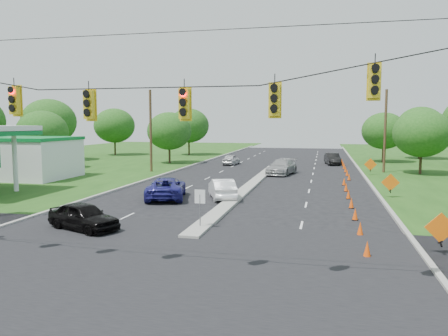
% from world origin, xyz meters
% --- Properties ---
extents(ground, '(160.00, 160.00, 0.00)m').
position_xyz_m(ground, '(0.00, 0.00, 0.00)').
color(ground, black).
rests_on(ground, ground).
extents(cross_street, '(160.00, 14.00, 0.02)m').
position_xyz_m(cross_street, '(0.00, 0.00, 0.00)').
color(cross_street, black).
rests_on(cross_street, ground).
extents(curb_left, '(0.25, 110.00, 0.16)m').
position_xyz_m(curb_left, '(-10.10, 30.00, 0.00)').
color(curb_left, gray).
rests_on(curb_left, ground).
extents(curb_right, '(0.25, 110.00, 0.16)m').
position_xyz_m(curb_right, '(10.10, 30.00, 0.00)').
color(curb_right, gray).
rests_on(curb_right, ground).
extents(median, '(1.00, 34.00, 0.18)m').
position_xyz_m(median, '(0.00, 21.00, 0.00)').
color(median, gray).
rests_on(median, ground).
extents(median_sign, '(0.55, 0.06, 2.05)m').
position_xyz_m(median_sign, '(0.00, 6.00, 1.46)').
color(median_sign, gray).
rests_on(median_sign, ground).
extents(signal_span, '(25.60, 0.32, 9.00)m').
position_xyz_m(signal_span, '(-0.05, -1.00, 4.97)').
color(signal_span, '#422D1C').
rests_on(signal_span, ground).
extents(utility_pole_far_left, '(0.28, 0.28, 9.00)m').
position_xyz_m(utility_pole_far_left, '(-12.50, 30.00, 4.50)').
color(utility_pole_far_left, '#422D1C').
rests_on(utility_pole_far_left, ground).
extents(utility_pole_far_right, '(0.28, 0.28, 9.00)m').
position_xyz_m(utility_pole_far_right, '(12.50, 35.00, 4.50)').
color(utility_pole_far_right, '#422D1C').
rests_on(utility_pole_far_right, ground).
extents(gas_station, '(18.40, 19.70, 5.20)m').
position_xyz_m(gas_station, '(-23.64, 20.24, 2.58)').
color(gas_station, white).
rests_on(gas_station, ground).
extents(cone_0, '(0.32, 0.32, 0.70)m').
position_xyz_m(cone_0, '(7.86, 3.00, 0.35)').
color(cone_0, '#EE4B0A').
rests_on(cone_0, ground).
extents(cone_1, '(0.32, 0.32, 0.70)m').
position_xyz_m(cone_1, '(7.86, 6.50, 0.35)').
color(cone_1, '#EE4B0A').
rests_on(cone_1, ground).
extents(cone_2, '(0.32, 0.32, 0.70)m').
position_xyz_m(cone_2, '(7.86, 10.00, 0.35)').
color(cone_2, '#EE4B0A').
rests_on(cone_2, ground).
extents(cone_3, '(0.32, 0.32, 0.70)m').
position_xyz_m(cone_3, '(7.86, 13.50, 0.35)').
color(cone_3, '#EE4B0A').
rests_on(cone_3, ground).
extents(cone_4, '(0.32, 0.32, 0.70)m').
position_xyz_m(cone_4, '(7.86, 17.00, 0.35)').
color(cone_4, '#EE4B0A').
rests_on(cone_4, ground).
extents(cone_5, '(0.32, 0.32, 0.70)m').
position_xyz_m(cone_5, '(7.86, 20.50, 0.35)').
color(cone_5, '#EE4B0A').
rests_on(cone_5, ground).
extents(cone_6, '(0.32, 0.32, 0.70)m').
position_xyz_m(cone_6, '(7.86, 24.00, 0.35)').
color(cone_6, '#EE4B0A').
rests_on(cone_6, ground).
extents(cone_7, '(0.32, 0.32, 0.70)m').
position_xyz_m(cone_7, '(8.46, 27.50, 0.35)').
color(cone_7, '#EE4B0A').
rests_on(cone_7, ground).
extents(cone_8, '(0.32, 0.32, 0.70)m').
position_xyz_m(cone_8, '(8.46, 31.00, 0.35)').
color(cone_8, '#EE4B0A').
rests_on(cone_8, ground).
extents(cone_9, '(0.32, 0.32, 0.70)m').
position_xyz_m(cone_9, '(8.46, 34.50, 0.35)').
color(cone_9, '#EE4B0A').
rests_on(cone_9, ground).
extents(cone_10, '(0.32, 0.32, 0.70)m').
position_xyz_m(cone_10, '(8.46, 38.00, 0.35)').
color(cone_10, '#EE4B0A').
rests_on(cone_10, ground).
extents(cone_11, '(0.32, 0.32, 0.70)m').
position_xyz_m(cone_11, '(8.46, 41.50, 0.35)').
color(cone_11, '#EE4B0A').
rests_on(cone_11, ground).
extents(cone_12, '(0.32, 0.32, 0.70)m').
position_xyz_m(cone_12, '(8.46, 45.00, 0.35)').
color(cone_12, '#EE4B0A').
rests_on(cone_12, ground).
extents(work_sign_0, '(1.27, 0.58, 1.37)m').
position_xyz_m(work_sign_0, '(10.80, 4.00, 1.09)').
color(work_sign_0, black).
rests_on(work_sign_0, ground).
extents(work_sign_1, '(1.27, 0.58, 1.37)m').
position_xyz_m(work_sign_1, '(10.80, 18.00, 1.09)').
color(work_sign_1, black).
rests_on(work_sign_1, ground).
extents(work_sign_2, '(1.27, 0.58, 1.37)m').
position_xyz_m(work_sign_2, '(10.80, 32.00, 1.09)').
color(work_sign_2, black).
rests_on(work_sign_2, ground).
extents(tree_2, '(5.88, 5.88, 6.86)m').
position_xyz_m(tree_2, '(-26.00, 30.00, 4.34)').
color(tree_2, black).
rests_on(tree_2, ground).
extents(tree_3, '(7.56, 7.56, 8.82)m').
position_xyz_m(tree_3, '(-32.00, 40.00, 5.58)').
color(tree_3, black).
rests_on(tree_3, ground).
extents(tree_4, '(6.72, 6.72, 7.84)m').
position_xyz_m(tree_4, '(-28.00, 52.00, 4.96)').
color(tree_4, black).
rests_on(tree_4, ground).
extents(tree_5, '(5.88, 5.88, 6.86)m').
position_xyz_m(tree_5, '(-14.00, 40.00, 4.34)').
color(tree_5, black).
rests_on(tree_5, ground).
extents(tree_6, '(6.72, 6.72, 7.84)m').
position_xyz_m(tree_6, '(-16.00, 55.00, 4.96)').
color(tree_6, black).
rests_on(tree_6, ground).
extents(tree_9, '(5.88, 5.88, 6.86)m').
position_xyz_m(tree_9, '(16.00, 34.00, 4.34)').
color(tree_9, black).
rests_on(tree_9, ground).
extents(tree_11, '(6.72, 6.72, 7.84)m').
position_xyz_m(tree_11, '(20.00, 55.00, 4.96)').
color(tree_11, black).
rests_on(tree_11, ground).
extents(tree_12, '(5.88, 5.88, 6.86)m').
position_xyz_m(tree_12, '(14.00, 48.00, 4.34)').
color(tree_12, black).
rests_on(tree_12, ground).
extents(black_sedan, '(4.48, 3.10, 1.42)m').
position_xyz_m(black_sedan, '(-5.72, 4.55, 0.71)').
color(black_sedan, black).
rests_on(black_sedan, ground).
extents(white_sedan, '(3.02, 4.63, 1.44)m').
position_xyz_m(white_sedan, '(-0.99, 15.15, 0.72)').
color(white_sedan, white).
rests_on(white_sedan, ground).
extents(blue_pickup, '(3.90, 6.02, 1.54)m').
position_xyz_m(blue_pickup, '(-4.90, 14.29, 0.77)').
color(blue_pickup, navy).
rests_on(blue_pickup, ground).
extents(silver_car_far, '(3.26, 5.81, 1.59)m').
position_xyz_m(silver_car_far, '(1.80, 30.85, 0.79)').
color(silver_car_far, gray).
rests_on(silver_car_far, ground).
extents(silver_car_oncoming, '(1.88, 4.06, 1.35)m').
position_xyz_m(silver_car_oncoming, '(-5.64, 40.25, 0.67)').
color(silver_car_oncoming, silver).
rests_on(silver_car_oncoming, ground).
extents(dark_car_receding, '(2.22, 4.70, 1.49)m').
position_xyz_m(dark_car_receding, '(7.21, 43.36, 0.74)').
color(dark_car_receding, black).
rests_on(dark_car_receding, ground).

